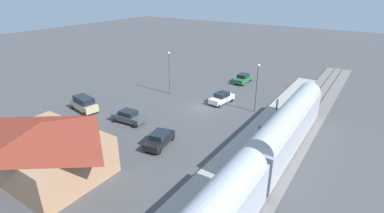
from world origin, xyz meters
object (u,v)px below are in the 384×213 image
sedan_black (159,139)px  suv_tan (84,104)px  passenger_train (254,168)px  pedestrian_on_platform (277,104)px  sedan_charcoal (129,117)px  light_pole_lot_center (169,68)px  sedan_green (243,78)px  light_pole_near_platform (257,82)px  sedan_white (222,98)px  station_building (46,147)px  pedestrian_waiting_far (259,130)px

sedan_black → suv_tan: size_ratio=0.92×
passenger_train → suv_tan: (27.88, -3.93, -1.71)m
pedestrian_on_platform → sedan_charcoal: bearing=43.1°
pedestrian_on_platform → light_pole_lot_center: bearing=8.4°
sedan_green → light_pole_near_platform: bearing=121.5°
sedan_black → light_pole_lot_center: (9.52, -14.40, 3.73)m
sedan_green → sedan_white: same height
station_building → sedan_green: size_ratio=2.63×
station_building → light_pole_lot_center: size_ratio=1.65×
sedan_white → sedan_green: bearing=-82.7°
pedestrian_on_platform → sedan_black: pedestrian_on_platform is taller
sedan_charcoal → sedan_black: 7.78m
light_pole_near_platform → passenger_train: bearing=111.2°
pedestrian_waiting_far → light_pole_near_platform: bearing=-64.7°
station_building → sedan_charcoal: size_ratio=2.58×
light_pole_near_platform → sedan_green: bearing=-58.5°
sedan_green → light_pole_lot_center: (7.89, 12.40, 3.73)m
station_building → sedan_green: (-4.13, -36.74, -1.97)m
sedan_green → pedestrian_on_platform: bearing=134.8°
station_building → sedan_charcoal: bearing=-82.6°
sedan_green → sedan_charcoal: bearing=76.7°
sedan_charcoal → light_pole_near_platform: (-12.81, -12.82, 3.69)m
passenger_train → sedan_white: passenger_train is taller
light_pole_lot_center → suv_tan: bearing=64.2°
station_building → sedan_white: station_building is taller
sedan_charcoal → light_pole_near_platform: size_ratio=0.65×
pedestrian_on_platform → sedan_black: size_ratio=0.36×
pedestrian_waiting_far → sedan_black: 11.86m
light_pole_near_platform → sedan_charcoal: bearing=45.0°
passenger_train → station_building: 19.58m
passenger_train → sedan_white: 21.79m
passenger_train → suv_tan: 28.21m
sedan_charcoal → sedan_green: size_ratio=1.02×
station_building → pedestrian_on_platform: 30.34m
sedan_black → light_pole_near_platform: bearing=-109.6°
station_building → sedan_white: bearing=-102.3°
station_building → pedestrian_waiting_far: 23.06m
light_pole_near_platform → light_pole_lot_center: (14.95, 0.89, 0.04)m
passenger_train → pedestrian_waiting_far: (3.21, -9.91, -1.58)m
station_building → light_pole_lot_center: 24.68m
sedan_charcoal → light_pole_lot_center: size_ratio=0.64×
passenger_train → sedan_green: 32.22m
pedestrian_on_platform → pedestrian_waiting_far: size_ratio=1.00×
station_building → sedan_green: station_building is taller
sedan_white → light_pole_near_platform: (-5.63, 0.28, 3.69)m
sedan_charcoal → sedan_black: same height
passenger_train → light_pole_lot_center: light_pole_lot_center is taller
sedan_white → station_building: bearing=77.7°
sedan_white → sedan_charcoal: bearing=61.3°
pedestrian_on_platform → sedan_black: (8.12, 16.99, -0.40)m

